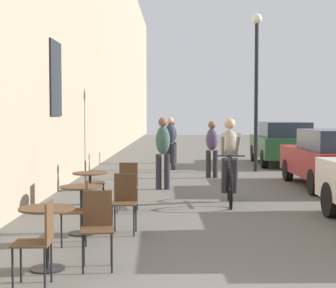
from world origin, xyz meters
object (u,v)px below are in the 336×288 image
(pedestrian_mid, at_px, (212,146))
(cafe_chair_far_toward_wall, at_px, (91,180))
(cafe_chair_mid_toward_street, at_px, (79,207))
(pedestrian_furthest, at_px, (172,139))
(cafe_table_far, at_px, (90,183))
(cafe_chair_far_toward_street, at_px, (128,183))
(cafe_chair_mid_toward_wall, at_px, (125,199))
(parked_car_second, at_px, (332,158))
(cafe_chair_near_toward_wall, at_px, (97,224))
(parked_car_third, at_px, (282,143))
(cafe_table_near, at_px, (47,225))
(pedestrian_far, at_px, (170,140))
(street_lamp, at_px, (256,72))
(cyclist_on_bicycle, at_px, (230,163))
(cafe_chair_near_toward_street, at_px, (39,238))
(cafe_table_mid, at_px, (82,199))
(pedestrian_near, at_px, (163,149))

(pedestrian_mid, bearing_deg, cafe_chair_far_toward_wall, -118.78)
(cafe_chair_mid_toward_street, distance_m, pedestrian_furthest, 12.67)
(cafe_table_far, bearing_deg, cafe_chair_far_toward_street, 6.32)
(pedestrian_mid, bearing_deg, cafe_chair_mid_toward_street, -106.39)
(cafe_chair_mid_toward_street, distance_m, cafe_table_far, 2.57)
(cafe_chair_mid_toward_wall, relative_size, parked_car_second, 0.22)
(cafe_chair_near_toward_wall, relative_size, parked_car_third, 0.21)
(cafe_chair_mid_toward_wall, xyz_separation_m, parked_car_second, (4.56, 5.14, 0.22))
(cafe_table_near, height_order, cafe_chair_mid_toward_wall, cafe_chair_mid_toward_wall)
(cafe_chair_far_toward_street, xyz_separation_m, pedestrian_far, (0.70, 7.58, 0.44))
(cafe_table_far, bearing_deg, cafe_table_near, -88.58)
(parked_car_third, bearing_deg, street_lamp, -118.77)
(cyclist_on_bicycle, distance_m, pedestrian_furthest, 9.15)
(cafe_chair_near_toward_wall, bearing_deg, street_lamp, 72.64)
(pedestrian_far, xyz_separation_m, parked_car_third, (3.95, 1.84, -0.17))
(cafe_chair_near_toward_street, relative_size, parked_car_third, 0.21)
(cafe_chair_near_toward_wall, xyz_separation_m, pedestrian_far, (0.72, 11.37, 0.44))
(cafe_table_near, bearing_deg, cafe_chair_near_toward_street, -83.29)
(cafe_chair_mid_toward_wall, bearing_deg, cafe_table_mid, -173.18)
(cyclist_on_bicycle, distance_m, parked_car_second, 3.58)
(cafe_table_far, relative_size, street_lamp, 0.15)
(cafe_chair_mid_toward_wall, xyz_separation_m, cyclist_on_bicycle, (1.85, 2.80, 0.29))
(pedestrian_mid, bearing_deg, street_lamp, 50.12)
(cafe_chair_near_toward_street, height_order, cafe_chair_mid_toward_wall, same)
(cafe_table_mid, relative_size, pedestrian_furthest, 0.45)
(pedestrian_near, bearing_deg, cafe_chair_mid_toward_street, -100.35)
(cafe_table_near, distance_m, pedestrian_near, 6.93)
(pedestrian_furthest, height_order, parked_car_second, pedestrian_furthest)
(cafe_chair_far_toward_street, relative_size, parked_car_second, 0.22)
(cafe_table_mid, bearing_deg, parked_car_third, 65.59)
(cafe_table_mid, height_order, parked_car_second, parked_car_second)
(cafe_table_mid, height_order, cafe_table_far, same)
(cyclist_on_bicycle, distance_m, parked_car_third, 8.92)
(cafe_chair_near_toward_wall, distance_m, cafe_chair_mid_toward_street, 1.23)
(cafe_chair_near_toward_wall, distance_m, pedestrian_near, 6.78)
(cafe_table_mid, height_order, cafe_chair_mid_toward_street, cafe_chair_mid_toward_street)
(cafe_chair_mid_toward_wall, xyz_separation_m, pedestrian_furthest, (0.63, 11.87, 0.38))
(cafe_chair_near_toward_street, distance_m, pedestrian_far, 12.16)
(cafe_chair_far_toward_wall, distance_m, pedestrian_near, 2.84)
(cafe_chair_far_toward_wall, xyz_separation_m, pedestrian_near, (1.34, 2.46, 0.45))
(cafe_chair_near_toward_wall, height_order, parked_car_third, parked_car_third)
(cafe_chair_near_toward_wall, distance_m, cafe_chair_far_toward_wall, 4.34)
(cafe_table_far, xyz_separation_m, pedestrian_near, (1.26, 3.03, 0.44))
(cafe_chair_near_toward_wall, bearing_deg, pedestrian_furthest, 86.81)
(cafe_table_mid, height_order, cafe_chair_far_toward_street, cafe_chair_far_toward_street)
(cafe_chair_far_toward_street, distance_m, street_lamp, 8.29)
(pedestrian_far, bearing_deg, street_lamp, -9.82)
(pedestrian_near, xyz_separation_m, parked_car_second, (4.10, 0.29, -0.23))
(cafe_chair_mid_toward_street, distance_m, cafe_chair_far_toward_street, 2.67)
(cafe_chair_far_toward_wall, relative_size, parked_car_second, 0.22)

